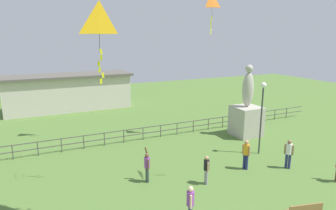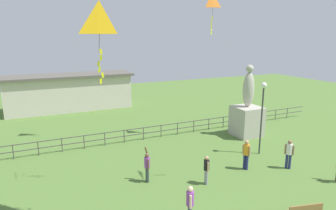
{
  "view_description": "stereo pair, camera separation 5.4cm",
  "coord_description": "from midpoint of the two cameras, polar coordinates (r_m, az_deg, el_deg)",
  "views": [
    {
      "loc": [
        -5.25,
        -5.72,
        7.46
      ],
      "look_at": [
        0.61,
        6.85,
        4.26
      ],
      "focal_mm": 31.95,
      "sensor_mm": 36.0,
      "label": 1
    },
    {
      "loc": [
        -5.2,
        -5.75,
        7.46
      ],
      "look_at": [
        0.61,
        6.85,
        4.26
      ],
      "focal_mm": 31.95,
      "sensor_mm": 36.0,
      "label": 2
    }
  ],
  "objects": [
    {
      "name": "person_6",
      "position": [
        17.74,
        14.58,
        -8.78
      ],
      "size": [
        0.32,
        0.51,
        1.75
      ],
      "color": "navy",
      "rests_on": "ground_plane"
    },
    {
      "name": "statue_monument",
      "position": [
        23.5,
        14.67,
        -1.84
      ],
      "size": [
        1.96,
        1.96,
        5.42
      ],
      "color": "#B2AD9E",
      "rests_on": "ground_plane"
    },
    {
      "name": "kite_1",
      "position": [
        11.71,
        -13.0,
        15.27
      ],
      "size": [
        1.1,
        0.89,
        3.0
      ],
      "color": "yellow"
    },
    {
      "name": "person_7",
      "position": [
        12.6,
        4.16,
        -18.07
      ],
      "size": [
        0.31,
        0.47,
        1.67
      ],
      "color": "navy",
      "rests_on": "ground_plane"
    },
    {
      "name": "lamppost",
      "position": [
        19.63,
        17.47,
        0.4
      ],
      "size": [
        0.36,
        0.36,
        4.68
      ],
      "color": "#38383D",
      "rests_on": "ground_plane"
    },
    {
      "name": "pavilion_building",
      "position": [
        32.42,
        -18.41,
        2.39
      ],
      "size": [
        12.74,
        3.95,
        3.65
      ],
      "color": "beige",
      "rests_on": "ground_plane"
    },
    {
      "name": "kite_4",
      "position": [
        22.4,
        8.13,
        18.86
      ],
      "size": [
        0.9,
        0.88,
        2.96
      ],
      "color": "orange"
    },
    {
      "name": "waterfront_railing",
      "position": [
        21.46,
        -10.46,
        -5.79
      ],
      "size": [
        36.03,
        0.06,
        0.95
      ],
      "color": "#4C4742",
      "rests_on": "ground_plane"
    },
    {
      "name": "person_3",
      "position": [
        15.73,
        7.24,
        -11.83
      ],
      "size": [
        0.28,
        0.46,
        1.53
      ],
      "color": "#99999E",
      "rests_on": "ground_plane"
    },
    {
      "name": "person_5",
      "position": [
        18.61,
        21.96,
        -8.32
      ],
      "size": [
        0.34,
        0.44,
        1.72
      ],
      "color": "navy",
      "rests_on": "ground_plane"
    },
    {
      "name": "person_0",
      "position": [
        15.83,
        -4.1,
        -11.38
      ],
      "size": [
        0.31,
        0.48,
        1.86
      ],
      "color": "#3F4C47",
      "rests_on": "ground_plane"
    }
  ]
}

